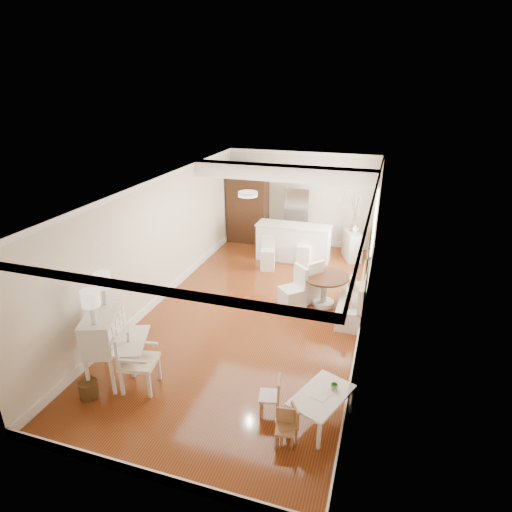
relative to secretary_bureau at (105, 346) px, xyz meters
The scene contains 20 objects.
room 3.90m from the secretary_bureau, 61.58° to the left, with size 9.00×9.04×2.82m.
secretary_bureau is the anchor object (origin of this frame).
gustavian_armchair 0.67m from the secretary_bureau, ahead, with size 0.59×0.59×1.02m, color silver.
wicker_basket 0.71m from the secretary_bureau, 91.15° to the right, with size 0.29×0.29×0.29m, color #4E3418.
kids_table 3.62m from the secretary_bureau, ahead, with size 0.60×1.00×0.50m, color white.
kids_chair_a 3.25m from the secretary_bureau, ahead, with size 0.27×0.27×0.56m, color #9F7048.
kids_chair_b 2.85m from the secretary_bureau, ahead, with size 0.31×0.31×0.65m, color #B07F50.
kids_chair_c 3.26m from the secretary_bureau, ahead, with size 0.26×0.26×0.54m, color #9E7048.
banquette 5.01m from the secretary_bureau, 42.57° to the left, with size 0.52×1.60×0.98m, color silver.
dining_table 4.75m from the secretary_bureau, 49.96° to the left, with size 1.06×1.06×0.73m, color #4A2717.
slip_chair_near 4.06m from the secretary_bureau, 53.51° to the left, with size 0.46×0.48×0.98m, color silver.
slip_chair_far 4.65m from the secretary_bureau, 55.06° to the left, with size 0.47×0.49×0.99m, color white.
breakfast_counter 6.25m from the secretary_bureau, 73.27° to the left, with size 2.05×0.65×1.03m, color white.
bar_stool_left 5.30m from the secretary_bureau, 75.65° to the left, with size 0.36×0.36×0.90m, color silver.
bar_stool_right 6.11m from the secretary_bureau, 69.16° to the left, with size 0.37×0.37×0.93m, color white.
pantry_cabinet 7.09m from the secretary_bureau, 89.19° to the left, with size 1.20×0.60×2.30m, color #381E11.
fridge 7.32m from the secretary_bureau, 74.14° to the left, with size 0.75×0.65×1.80m, color silver.
sideboard 7.39m from the secretary_bureau, 62.93° to the left, with size 0.37×0.83×0.79m, color beige.
pencil_cup 3.76m from the secretary_bureau, ahead, with size 0.11×0.11×0.08m, color #5FA05D.
branch_vase 7.44m from the secretary_bureau, 62.77° to the left, with size 0.20×0.20×0.21m, color white.
Camera 1 is at (2.49, -7.82, 4.70)m, focal length 30.00 mm.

